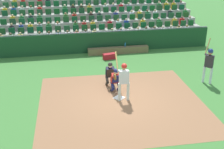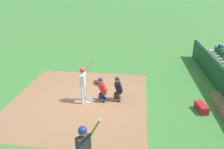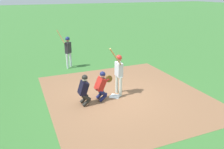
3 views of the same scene
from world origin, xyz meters
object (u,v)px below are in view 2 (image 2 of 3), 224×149
batter_at_plate (83,81)px  equipment_duffel_bag (201,108)px  catcher_crouching (102,88)px  home_plate_marker (89,100)px  home_plate_umpire (118,88)px  on_deck_batter (84,147)px

batter_at_plate → equipment_duffel_bag: bearing=-93.6°
equipment_duffel_bag → batter_at_plate: bearing=74.3°
batter_at_plate → catcher_crouching: bearing=-77.6°
home_plate_marker → home_plate_umpire: (0.17, -1.44, 0.69)m
home_plate_marker → home_plate_umpire: 1.61m
home_plate_marker → equipment_duffel_bag: (-0.50, -5.40, 0.16)m
equipment_duffel_bag → catcher_crouching: bearing=71.3°
home_plate_umpire → equipment_duffel_bag: size_ratio=1.59×
home_plate_umpire → equipment_duffel_bag: home_plate_umpire is taller
home_plate_marker → equipment_duffel_bag: equipment_duffel_bag is taller
equipment_duffel_bag → home_plate_marker: bearing=72.6°
batter_at_plate → on_deck_batter: (-4.73, -1.08, 0.04)m
catcher_crouching → equipment_duffel_bag: size_ratio=1.56×
home_plate_umpire → equipment_duffel_bag: bearing=-99.7°
catcher_crouching → equipment_duffel_bag: (-0.55, -4.77, -0.54)m
batter_at_plate → catcher_crouching: (0.19, -0.88, -0.43)m
on_deck_batter → home_plate_marker: bearing=9.7°
home_plate_umpire → catcher_crouching: bearing=98.9°
batter_at_plate → home_plate_marker: bearing=-58.7°
catcher_crouching → home_plate_umpire: size_ratio=0.98×
home_plate_marker → catcher_crouching: 0.95m
home_plate_marker → on_deck_batter: 5.09m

